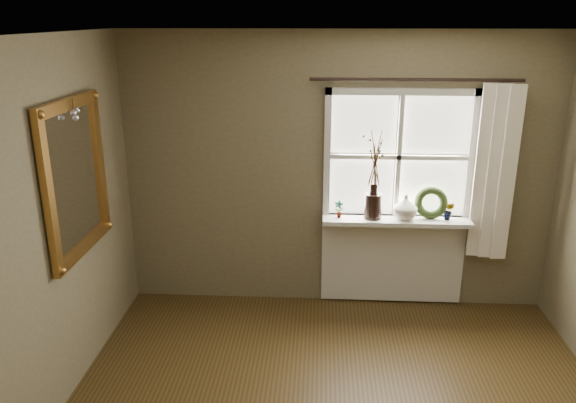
% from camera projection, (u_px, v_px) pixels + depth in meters
% --- Properties ---
extents(ceiling, '(4.50, 4.50, 0.00)m').
position_uv_depth(ceiling, '(357.00, 39.00, 2.68)').
color(ceiling, silver).
rests_on(ceiling, ground).
extents(wall_back, '(4.00, 0.10, 2.60)m').
position_uv_depth(wall_back, '(337.00, 173.00, 5.27)').
color(wall_back, '#6B6146').
rests_on(wall_back, ground).
extents(window_frame, '(1.36, 0.06, 1.24)m').
position_uv_depth(window_frame, '(398.00, 157.00, 5.12)').
color(window_frame, silver).
rests_on(window_frame, wall_back).
extents(window_sill, '(1.36, 0.26, 0.04)m').
position_uv_depth(window_sill, '(396.00, 221.00, 5.20)').
color(window_sill, silver).
rests_on(window_sill, wall_back).
extents(window_apron, '(1.36, 0.04, 0.88)m').
position_uv_depth(window_apron, '(392.00, 259.00, 5.44)').
color(window_apron, silver).
rests_on(window_apron, ground).
extents(dark_jug, '(0.19, 0.19, 0.24)m').
position_uv_depth(dark_jug, '(373.00, 206.00, 5.17)').
color(dark_jug, black).
rests_on(dark_jug, window_sill).
extents(cream_vase, '(0.25, 0.25, 0.23)m').
position_uv_depth(cream_vase, '(405.00, 207.00, 5.15)').
color(cream_vase, beige).
rests_on(cream_vase, window_sill).
extents(wreath, '(0.32, 0.17, 0.31)m').
position_uv_depth(wreath, '(431.00, 206.00, 5.17)').
color(wreath, '#2B3D1B').
rests_on(wreath, window_sill).
extents(potted_plant_left, '(0.09, 0.07, 0.16)m').
position_uv_depth(potted_plant_left, '(339.00, 209.00, 5.20)').
color(potted_plant_left, '#2B3D1B').
rests_on(potted_plant_left, window_sill).
extents(potted_plant_right, '(0.11, 0.11, 0.17)m').
position_uv_depth(potted_plant_right, '(449.00, 211.00, 5.14)').
color(potted_plant_right, '#2B3D1B').
rests_on(potted_plant_right, window_sill).
extents(curtain, '(0.36, 0.12, 1.59)m').
position_uv_depth(curtain, '(494.00, 173.00, 5.01)').
color(curtain, white).
rests_on(curtain, wall_back).
extents(curtain_rod, '(1.84, 0.03, 0.03)m').
position_uv_depth(curtain_rod, '(416.00, 80.00, 4.84)').
color(curtain_rod, black).
rests_on(curtain_rod, wall_back).
extents(gilt_mirror, '(0.10, 0.98, 1.17)m').
position_uv_depth(gilt_mirror, '(76.00, 177.00, 4.14)').
color(gilt_mirror, white).
rests_on(gilt_mirror, wall_left).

